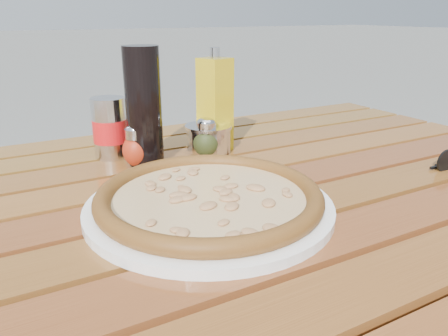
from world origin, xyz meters
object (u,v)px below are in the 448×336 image
pepper_shaker (137,146)px  parmesan_tin (209,139)px  oregano_shaker (206,139)px  pizza (209,196)px  soda_can (110,129)px  table (230,230)px  olive_oil_cruet (215,104)px  plate (209,206)px  dark_bottle (144,107)px

pepper_shaker → parmesan_tin: bearing=2.0°
oregano_shaker → parmesan_tin: (0.02, 0.02, -0.01)m
pizza → soda_can: bearing=99.9°
table → olive_oil_cruet: size_ratio=6.67×
olive_oil_cruet → pizza: bearing=-119.5°
oregano_shaker → pepper_shaker: bearing=173.2°
plate → soda_can: soda_can is taller
dark_bottle → parmesan_tin: 0.16m
pizza → dark_bottle: dark_bottle is taller
pizza → olive_oil_cruet: size_ratio=1.93×
table → parmesan_tin: size_ratio=11.69×
table → oregano_shaker: 0.21m
plate → olive_oil_cruet: size_ratio=1.71×
dark_bottle → table: bearing=-67.9°
oregano_shaker → olive_oil_cruet: olive_oil_cruet is taller
pepper_shaker → pizza: bearing=-83.6°
soda_can → parmesan_tin: soda_can is taller
soda_can → olive_oil_cruet: size_ratio=0.57×
dark_bottle → olive_oil_cruet: 0.16m
pepper_shaker → oregano_shaker: 0.14m
table → olive_oil_cruet: (0.08, 0.21, 0.17)m
pizza → olive_oil_cruet: (0.15, 0.27, 0.07)m
pizza → parmesan_tin: 0.28m
soda_can → plate: bearing=-80.1°
oregano_shaker → soda_can: 0.19m
pepper_shaker → parmesan_tin: pepper_shaker is taller
table → pizza: bearing=-139.0°
parmesan_tin → pizza: bearing=-116.8°
table → soda_can: soda_can is taller
pepper_shaker → plate: bearing=-83.6°
plate → parmesan_tin: size_ratio=3.00×
table → parmesan_tin: parmesan_tin is taller
pizza → pepper_shaker: size_ratio=4.93×
olive_oil_cruet → parmesan_tin: olive_oil_cruet is taller
table → pepper_shaker: bearing=117.3°
oregano_shaker → soda_can: soda_can is taller
pizza → parmesan_tin: (0.13, 0.25, 0.01)m
table → parmesan_tin: bearing=73.0°
table → oregano_shaker: (0.04, 0.17, 0.11)m
pizza → plate: bearing=14.0°
table → pizza: size_ratio=3.46×
soda_can → pizza: bearing=-80.1°
dark_bottle → oregano_shaker: bearing=-9.1°
table → dark_bottle: (-0.08, 0.19, 0.19)m
dark_bottle → parmesan_tin: size_ratio=1.84×
plate → parmesan_tin: bearing=63.2°
pizza → dark_bottle: 0.26m
plate → oregano_shaker: (0.11, 0.23, 0.03)m
oregano_shaker → dark_bottle: size_ratio=0.37×
plate → pepper_shaker: size_ratio=4.39×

